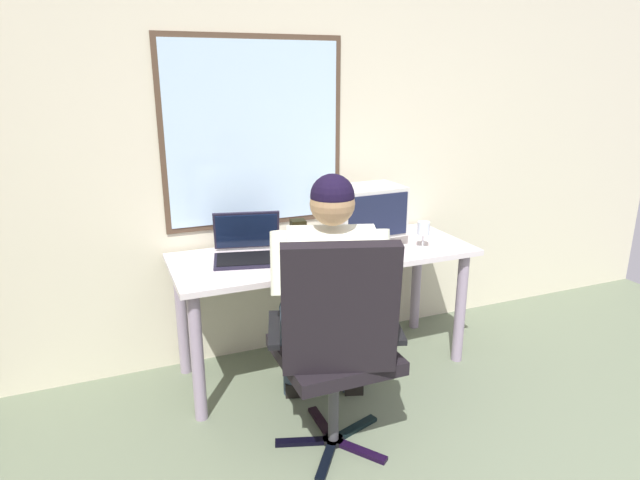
% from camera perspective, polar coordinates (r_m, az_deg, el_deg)
% --- Properties ---
extents(wall_rear, '(5.83, 0.08, 2.70)m').
position_cam_1_polar(wall_rear, '(3.24, -2.21, 11.48)').
color(wall_rear, beige).
rests_on(wall_rear, ground).
extents(desk, '(1.68, 0.63, 0.71)m').
position_cam_1_polar(desk, '(3.07, 0.43, -3.11)').
color(desk, gray).
rests_on(desk, ground).
extents(office_chair, '(0.65, 0.61, 1.06)m').
position_cam_1_polar(office_chair, '(2.33, 1.77, -10.16)').
color(office_chair, black).
rests_on(office_chair, ground).
extents(person_seated, '(0.65, 0.82, 1.27)m').
position_cam_1_polar(person_seated, '(2.53, 0.96, -6.06)').
color(person_seated, '#2B3747').
rests_on(person_seated, ground).
extents(crt_monitor, '(0.42, 0.30, 0.34)m').
position_cam_1_polar(crt_monitor, '(3.13, 4.84, 3.01)').
color(crt_monitor, beige).
rests_on(crt_monitor, desk).
extents(laptop, '(0.43, 0.41, 0.24)m').
position_cam_1_polar(laptop, '(2.96, -7.59, -0.63)').
color(laptop, black).
rests_on(laptop, desk).
extents(wine_glass, '(0.07, 0.07, 0.15)m').
position_cam_1_polar(wine_glass, '(3.13, 10.78, 1.06)').
color(wine_glass, silver).
rests_on(wine_glass, desk).
extents(desk_speaker, '(0.09, 0.09, 0.17)m').
position_cam_1_polar(desk_speaker, '(3.06, -2.29, 0.57)').
color(desk_speaker, black).
rests_on(desk_speaker, desk).
extents(cd_case, '(0.18, 0.17, 0.01)m').
position_cam_1_polar(cd_case, '(2.90, -0.94, -2.05)').
color(cd_case, '#982177').
rests_on(cd_case, desk).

